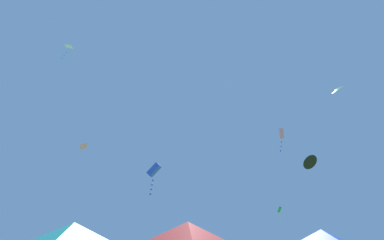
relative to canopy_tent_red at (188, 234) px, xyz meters
name	(u,v)px	position (x,y,z in m)	size (l,w,h in m)	color
canopy_tent_red	(188,234)	(0.00, 0.00, 0.00)	(3.50, 3.50, 3.75)	#9E9EA3
canopy_tent_teal	(72,235)	(-5.15, -0.42, -0.13)	(3.36, 3.36, 3.60)	#9E9EA3
kite_pink_diamond	(83,146)	(-12.19, 22.02, 12.91)	(1.28, 1.25, 0.67)	pink
kite_white_diamond	(69,47)	(-13.28, 12.85, 21.91)	(1.43, 1.51, 2.47)	white
kite_green_delta	(337,89)	(14.60, 6.52, 13.48)	(1.31, 1.43, 0.85)	green
kite_green_box	(280,210)	(13.28, 20.82, 4.87)	(0.67, 0.52, 1.71)	green
kite_pink_box	(281,134)	(12.82, 15.95, 13.03)	(0.85, 0.98, 3.00)	pink
kite_blue_box	(154,171)	(-2.18, 10.50, 6.26)	(1.36, 0.95, 2.97)	blue
kite_black_delta	(310,162)	(11.41, 8.24, 6.80)	(1.69, 1.51, 1.11)	black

